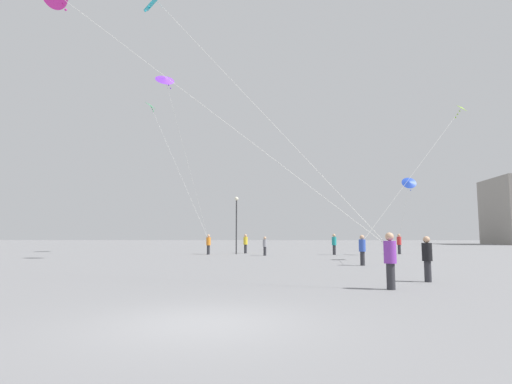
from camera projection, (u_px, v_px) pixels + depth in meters
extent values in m
plane|color=slate|center=(203.00, 323.00, 7.89)|extent=(300.00, 300.00, 0.00)
cylinder|color=#2D2D33|center=(334.00, 250.00, 36.28)|extent=(0.27, 0.27, 0.84)
cylinder|color=teal|center=(334.00, 241.00, 36.36)|extent=(0.40, 0.40, 0.73)
sphere|color=tan|center=(334.00, 235.00, 36.41)|extent=(0.27, 0.27, 0.27)
cylinder|color=#2D2D33|center=(428.00, 271.00, 14.97)|extent=(0.25, 0.25, 0.75)
cylinder|color=black|center=(427.00, 252.00, 15.04)|extent=(0.36, 0.36, 0.66)
sphere|color=tan|center=(426.00, 240.00, 15.09)|extent=(0.25, 0.25, 0.25)
cylinder|color=#2D2D33|center=(391.00, 276.00, 12.86)|extent=(0.26, 0.26, 0.81)
cylinder|color=purple|center=(390.00, 252.00, 12.94)|extent=(0.39, 0.39, 0.70)
sphere|color=tan|center=(389.00, 237.00, 12.99)|extent=(0.26, 0.26, 0.26)
cylinder|color=#2D2D33|center=(363.00, 259.00, 23.20)|extent=(0.25, 0.25, 0.78)
cylinder|color=#3351B7|center=(362.00, 245.00, 23.28)|extent=(0.37, 0.37, 0.68)
sphere|color=tan|center=(362.00, 237.00, 23.33)|extent=(0.25, 0.25, 0.25)
cylinder|color=#2D2D33|center=(208.00, 250.00, 36.83)|extent=(0.27, 0.27, 0.82)
cylinder|color=orange|center=(208.00, 241.00, 36.91)|extent=(0.39, 0.39, 0.71)
sphere|color=tan|center=(209.00, 236.00, 36.97)|extent=(0.27, 0.27, 0.27)
cylinder|color=#2D2D33|center=(265.00, 251.00, 34.71)|extent=(0.24, 0.24, 0.73)
cylinder|color=gray|center=(265.00, 243.00, 34.78)|extent=(0.35, 0.35, 0.63)
sphere|color=tan|center=(265.00, 238.00, 34.82)|extent=(0.24, 0.24, 0.24)
cylinder|color=#2D2D33|center=(245.00, 249.00, 39.33)|extent=(0.27, 0.27, 0.83)
cylinder|color=yellow|center=(246.00, 241.00, 39.42)|extent=(0.40, 0.40, 0.72)
sphere|color=tan|center=(246.00, 236.00, 39.47)|extent=(0.27, 0.27, 0.27)
cylinder|color=#2D2D33|center=(399.00, 249.00, 37.60)|extent=(0.27, 0.27, 0.84)
cylinder|color=red|center=(399.00, 241.00, 37.69)|extent=(0.40, 0.40, 0.73)
sphere|color=tan|center=(399.00, 235.00, 37.74)|extent=(0.27, 0.27, 0.27)
sphere|color=#1EB2C6|center=(152.00, 3.00, 19.06)|extent=(0.10, 0.10, 0.10)
sphere|color=#1EB2C6|center=(149.00, 7.00, 19.00)|extent=(0.10, 0.10, 0.10)
sphere|color=#1EB2C6|center=(145.00, 11.00, 18.95)|extent=(0.10, 0.10, 0.10)
cylinder|color=silver|center=(250.00, 100.00, 16.03)|extent=(9.19, 4.49, 11.30)
pyramid|color=green|center=(151.00, 105.00, 42.02)|extent=(1.12, 1.77, 0.68)
sphere|color=green|center=(151.00, 108.00, 41.93)|extent=(0.10, 0.10, 0.10)
sphere|color=green|center=(152.00, 109.00, 41.84)|extent=(0.10, 0.10, 0.10)
sphere|color=green|center=(153.00, 111.00, 41.75)|extent=(0.10, 0.10, 0.10)
cylinder|color=silver|center=(178.00, 168.00, 39.47)|extent=(6.73, 3.32, 13.58)
cone|color=blue|center=(409.00, 182.00, 35.41)|extent=(1.26, 0.88, 1.10)
sphere|color=blue|center=(410.00, 185.00, 35.50)|extent=(0.10, 0.10, 0.10)
sphere|color=blue|center=(410.00, 188.00, 35.60)|extent=(0.10, 0.10, 0.10)
sphere|color=blue|center=(411.00, 190.00, 35.69)|extent=(0.10, 0.10, 0.10)
cylinder|color=silver|center=(404.00, 212.00, 36.55)|extent=(0.26, 2.83, 4.94)
sphere|color=#D12899|center=(62.00, 4.00, 17.18)|extent=(0.10, 0.10, 0.10)
sphere|color=#D12899|center=(66.00, 10.00, 17.22)|extent=(0.10, 0.10, 0.10)
cylinder|color=silver|center=(199.00, 103.00, 15.03)|extent=(12.72, 2.36, 10.41)
cone|color=purple|center=(165.00, 79.00, 29.66)|extent=(1.70, 1.55, 1.11)
sphere|color=purple|center=(167.00, 82.00, 29.69)|extent=(0.10, 0.10, 0.10)
sphere|color=purple|center=(169.00, 85.00, 29.72)|extent=(0.10, 0.10, 0.10)
sphere|color=purple|center=(171.00, 88.00, 29.75)|extent=(0.10, 0.10, 0.10)
cylinder|color=silver|center=(189.00, 168.00, 33.29)|extent=(1.83, 8.67, 11.62)
pyramid|color=#8CD12D|center=(462.00, 108.00, 27.76)|extent=(1.11, 1.15, 0.48)
sphere|color=#8CD12D|center=(460.00, 111.00, 27.77)|extent=(0.10, 0.10, 0.10)
sphere|color=#8CD12D|center=(457.00, 114.00, 27.77)|extent=(0.10, 0.10, 0.10)
sphere|color=#8CD12D|center=(455.00, 117.00, 27.77)|extent=(0.10, 0.10, 0.10)
cylinder|color=silver|center=(416.00, 169.00, 25.54)|extent=(7.67, 4.01, 8.95)
cylinder|color=#2D2D30|center=(236.00, 227.00, 37.61)|extent=(0.12, 0.12, 4.91)
sphere|color=#EAE5C6|center=(237.00, 199.00, 37.89)|extent=(0.36, 0.36, 0.36)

